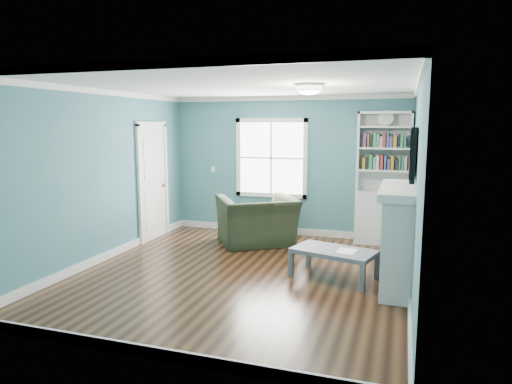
% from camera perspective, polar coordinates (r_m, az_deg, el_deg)
% --- Properties ---
extents(floor, '(5.00, 5.00, 0.00)m').
position_cam_1_polar(floor, '(6.54, -1.74, -10.12)').
color(floor, black).
rests_on(floor, ground).
extents(room_walls, '(5.00, 5.00, 5.00)m').
position_cam_1_polar(room_walls, '(6.22, -1.81, 3.83)').
color(room_walls, '#3A707F').
rests_on(room_walls, ground).
extents(trim, '(4.50, 5.00, 2.60)m').
position_cam_1_polar(trim, '(6.25, -1.79, 0.68)').
color(trim, white).
rests_on(trim, ground).
extents(window, '(1.40, 0.06, 1.50)m').
position_cam_1_polar(window, '(8.68, 1.93, 4.27)').
color(window, white).
rests_on(window, room_walls).
extents(bookshelf, '(0.90, 0.35, 2.31)m').
position_cam_1_polar(bookshelf, '(8.22, 15.54, 0.03)').
color(bookshelf, silver).
rests_on(bookshelf, ground).
extents(fireplace, '(0.44, 1.58, 1.30)m').
position_cam_1_polar(fireplace, '(6.20, 17.38, -5.43)').
color(fireplace, black).
rests_on(fireplace, ground).
extents(tv, '(0.06, 1.10, 0.65)m').
position_cam_1_polar(tv, '(6.04, 18.98, 4.61)').
color(tv, black).
rests_on(tv, fireplace).
extents(door, '(0.12, 0.98, 2.17)m').
position_cam_1_polar(door, '(8.49, -12.75, 1.41)').
color(door, silver).
rests_on(door, ground).
extents(ceiling_fixture, '(0.38, 0.38, 0.15)m').
position_cam_1_polar(ceiling_fixture, '(6.07, 6.71, 12.81)').
color(ceiling_fixture, white).
rests_on(ceiling_fixture, room_walls).
extents(light_switch, '(0.08, 0.01, 0.12)m').
position_cam_1_polar(light_switch, '(9.10, -5.36, 2.85)').
color(light_switch, white).
rests_on(light_switch, room_walls).
extents(recliner, '(1.53, 1.40, 1.12)m').
position_cam_1_polar(recliner, '(7.95, 0.14, -2.59)').
color(recliner, '#252E1C').
rests_on(recliner, ground).
extents(coffee_table, '(1.21, 0.87, 0.40)m').
position_cam_1_polar(coffee_table, '(6.35, 9.71, -7.54)').
color(coffee_table, '#545C65').
rests_on(coffee_table, ground).
extents(paper_sheet, '(0.27, 0.33, 0.00)m').
position_cam_1_polar(paper_sheet, '(6.28, 11.25, -7.25)').
color(paper_sheet, white).
rests_on(paper_sheet, coffee_table).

